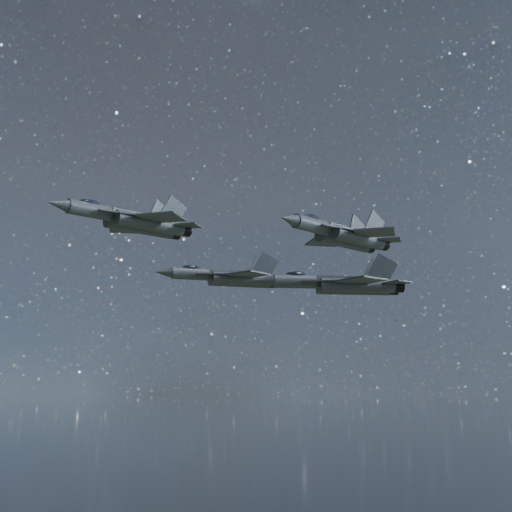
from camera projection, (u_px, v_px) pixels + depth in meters
jet_lead at (134, 221)px, 74.54m from camera, size 17.16×11.80×4.31m
jet_left at (232, 277)px, 104.15m from camera, size 19.87×13.53×4.99m
jet_right at (343, 235)px, 74.42m from camera, size 16.76×11.40×4.21m
jet_slot at (343, 284)px, 87.98m from camera, size 18.92×12.40×4.87m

